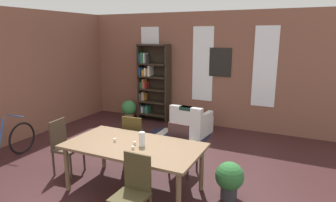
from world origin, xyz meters
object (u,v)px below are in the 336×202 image
Objects in this scene: potted_plant_by_shelf at (129,109)px; armchair_white at (191,123)px; dining_chair_head_left at (64,145)px; bookshelf_tall at (152,82)px; vase_on_table at (142,139)px; dining_chair_near_right at (133,190)px; bicycle_second at (0,146)px; potted_plant_corner at (229,178)px; dining_chair_far_left at (135,139)px; dining_chair_far_right at (181,147)px; dining_table at (134,149)px.

armchair_white is at bearing -13.10° from potted_plant_by_shelf.
dining_chair_head_left is 0.45× the size of bookshelf_tall.
potted_plant_by_shelf is (-2.39, 3.30, -0.57)m from vase_on_table.
dining_chair_near_right is 0.57× the size of bicycle_second.
vase_on_table is at bearing 0.25° from dining_chair_head_left.
potted_plant_corner is (2.79, 0.40, -0.19)m from dining_chair_head_left.
vase_on_table is 0.23× the size of dining_chair_near_right.
potted_plant_corner is (1.84, -0.38, -0.19)m from dining_chair_far_left.
bookshelf_tall is 2.44× the size of armchair_white.
dining_chair_far_left is at bearing 128.14° from vase_on_table.
dining_chair_far_left is at bearing 39.45° from dining_chair_head_left.
dining_chair_far_right is (0.31, 0.77, -0.35)m from vase_on_table.
vase_on_table is 0.90m from dining_chair_far_right.
potted_plant_by_shelf is 4.65m from potted_plant_corner.
potted_plant_corner is (4.19, 0.62, -0.01)m from bicycle_second.
vase_on_table is 0.13× the size of bicycle_second.
bicycle_second is (-3.26, -1.00, -0.18)m from dining_chair_far_right.
bookshelf_tall is (-2.04, 4.28, 0.57)m from dining_chair_near_right.
dining_chair_far_left is at bearing -180.00° from dining_chair_far_right.
bicycle_second is at bearing -156.81° from dining_chair_far_left.
vase_on_table reaches higher than dining_chair_near_right.
armchair_white is at bearing 65.80° from dining_chair_head_left.
vase_on_table is at bearing -162.42° from potted_plant_corner.
vase_on_table is 1.41m from potted_plant_corner.
dining_chair_near_right is at bearing -67.61° from vase_on_table.
dining_chair_near_right and dining_chair_far_right have the same top height.
dining_chair_near_right is 0.45× the size of bookshelf_tall.
vase_on_table is at bearing -84.15° from armchair_white.
armchair_white is 1.61× the size of potted_plant_by_shelf.
vase_on_table is 2.89m from armchair_white.
potted_plant_by_shelf is at bearing 166.90° from armchair_white.
bicycle_second is at bearing -170.90° from dining_chair_head_left.
bookshelf_tall reaches higher than dining_chair_near_right.
dining_chair_head_left reaches higher than potted_plant_corner.
potted_plant_by_shelf is (-2.24, 3.30, -0.39)m from dining_table.
armchair_white is (-0.60, 2.04, -0.23)m from dining_chair_far_right.
dining_chair_near_right is at bearing -64.48° from bookshelf_tall.
dining_chair_far_left reaches higher than bicycle_second.
bookshelf_tall is (-2.04, 2.74, 0.57)m from dining_chair_far_right.
armchair_white is at bearing -25.80° from bookshelf_tall.
dining_chair_far_right is 0.45× the size of bookshelf_tall.
dining_chair_far_right reaches higher than armchair_white.
dining_chair_head_left is at bearing 157.75° from dining_chair_near_right.
dining_chair_near_right is (0.32, -0.77, -0.35)m from vase_on_table.
dining_chair_head_left is at bearing -179.73° from dining_table.
bookshelf_tall is 1.79m from armchair_white.
dining_chair_far_right is 3.70m from potted_plant_by_shelf.
bicycle_second is at bearing -131.18° from armchair_white.
armchair_white is at bearing 122.20° from potted_plant_corner.
potted_plant_by_shelf is at bearing 104.08° from dining_chair_head_left.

